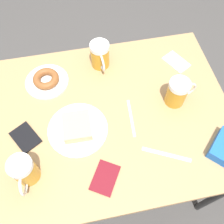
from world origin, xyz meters
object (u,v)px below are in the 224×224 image
(plate_with_donut, at_px, (46,80))
(passport_near_edge, at_px, (25,137))
(plate_with_cake, at_px, (77,128))
(knife, at_px, (166,155))
(beer_mug_left, at_px, (178,92))
(fork, at_px, (131,118))
(beer_mug_right, at_px, (24,171))
(beer_mug_center, at_px, (99,55))
(passport_far_edge, at_px, (105,178))
(napkin_folded, at_px, (176,62))

(plate_with_donut, height_order, passport_near_edge, plate_with_donut)
(plate_with_cake, bearing_deg, knife, 61.76)
(beer_mug_left, relative_size, passport_near_edge, 0.90)
(fork, distance_m, knife, 0.22)
(beer_mug_left, distance_m, beer_mug_right, 0.71)
(plate_with_cake, distance_m, plate_with_donut, 0.30)
(plate_with_donut, height_order, beer_mug_center, beer_mug_center)
(beer_mug_right, relative_size, passport_far_edge, 0.90)
(passport_near_edge, bearing_deg, beer_mug_right, 3.52)
(beer_mug_right, height_order, fork, beer_mug_right)
(fork, height_order, knife, same)
(plate_with_donut, xyz_separation_m, beer_mug_left, (0.22, 0.57, 0.05))
(beer_mug_left, bearing_deg, beer_mug_right, -71.45)
(beer_mug_left, relative_size, knife, 0.73)
(beer_mug_left, height_order, napkin_folded, beer_mug_left)
(plate_with_cake, bearing_deg, passport_near_edge, -91.69)
(napkin_folded, bearing_deg, plate_with_donut, -90.14)
(plate_with_cake, height_order, beer_mug_left, beer_mug_left)
(passport_far_edge, bearing_deg, beer_mug_left, 127.46)
(beer_mug_center, xyz_separation_m, fork, (0.33, 0.08, -0.07))
(beer_mug_center, distance_m, passport_far_edge, 0.58)
(napkin_folded, relative_size, knife, 0.80)
(beer_mug_left, distance_m, napkin_folded, 0.24)
(beer_mug_right, distance_m, napkin_folded, 0.87)
(plate_with_donut, height_order, passport_far_edge, plate_with_donut)
(beer_mug_center, height_order, beer_mug_right, same)
(beer_mug_center, distance_m, fork, 0.35)
(beer_mug_center, bearing_deg, beer_mug_right, -36.23)
(beer_mug_right, xyz_separation_m, knife, (0.02, 0.55, -0.07))
(beer_mug_left, relative_size, passport_far_edge, 0.90)
(beer_mug_left, bearing_deg, napkin_folded, 159.39)
(plate_with_donut, bearing_deg, fork, 52.36)
(napkin_folded, distance_m, passport_far_edge, 0.69)
(plate_with_cake, relative_size, beer_mug_center, 1.87)
(beer_mug_right, distance_m, knife, 0.56)
(beer_mug_center, height_order, knife, beer_mug_center)
(knife, bearing_deg, beer_mug_center, -160.53)
(beer_mug_left, height_order, passport_far_edge, beer_mug_left)
(napkin_folded, bearing_deg, beer_mug_left, -20.61)
(passport_far_edge, bearing_deg, beer_mug_center, 172.16)
(passport_far_edge, bearing_deg, napkin_folded, 137.79)
(napkin_folded, height_order, knife, napkin_folded)
(beer_mug_center, height_order, passport_near_edge, beer_mug_center)
(plate_with_donut, relative_size, beer_mug_right, 1.49)
(fork, bearing_deg, plate_with_donut, -127.64)
(fork, relative_size, knife, 0.98)
(beer_mug_left, bearing_deg, passport_near_edge, -85.27)
(plate_with_donut, relative_size, fork, 1.11)
(beer_mug_right, xyz_separation_m, fork, (-0.17, 0.45, -0.07))
(napkin_folded, distance_m, passport_near_edge, 0.81)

